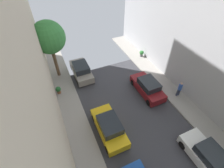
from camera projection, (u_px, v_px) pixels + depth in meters
The scene contains 8 objects.
parked_car_left_4 at pixel (109, 127), 13.25m from camera, with size 1.78×4.20×1.57m.
parked_car_left_5 at pixel (81, 70), 18.62m from camera, with size 1.78×4.20×1.57m.
parked_car_right_3 at pixel (209, 158), 11.46m from camera, with size 1.78×4.20×1.57m.
parked_car_right_4 at pixel (148, 87), 16.63m from camera, with size 1.78×4.20×1.57m.
pedestrian at pixel (180, 89), 15.96m from camera, with size 0.40×0.36×1.72m.
street_tree_0 at pixel (49, 38), 15.73m from camera, with size 3.24×3.24×6.32m.
potted_plant_0 at pixel (142, 53), 21.39m from camera, with size 0.55×0.55×0.83m.
potted_plant_3 at pixel (58, 90), 16.52m from camera, with size 0.53×0.53×0.80m.
Camera 1 is at (-5.45, 0.72, 12.33)m, focal length 26.29 mm.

